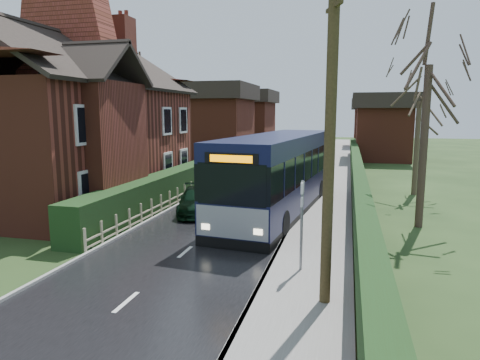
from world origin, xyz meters
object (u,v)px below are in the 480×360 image
(bus, at_px, (278,175))
(car_green, at_px, (197,201))
(car_silver, at_px, (233,180))
(bus_stop_sign, at_px, (302,213))
(brick_house, at_px, (75,119))
(telegraph_pole, at_px, (329,151))

(bus, relative_size, car_green, 3.04)
(car_silver, xyz_separation_m, bus_stop_sign, (5.50, -12.80, 1.19))
(brick_house, bearing_deg, bus_stop_sign, -31.41)
(bus, bearing_deg, car_silver, 130.51)
(bus, distance_m, bus_stop_sign, 7.73)
(car_green, bearing_deg, car_silver, 72.17)
(telegraph_pole, bearing_deg, bus, 85.52)
(car_green, bearing_deg, bus_stop_sign, -66.46)
(car_silver, height_order, car_green, car_silver)
(car_silver, xyz_separation_m, car_green, (-0.10, -6.23, -0.05))
(bus, relative_size, telegraph_pole, 1.64)
(bus_stop_sign, bearing_deg, brick_house, 148.62)
(brick_house, relative_size, bus_stop_sign, 5.26)
(brick_house, height_order, bus_stop_sign, brick_house)
(car_silver, xyz_separation_m, telegraph_pole, (6.30, -14.80, 3.16))
(brick_house, bearing_deg, bus, -1.47)
(telegraph_pole, bearing_deg, brick_house, 123.90)
(brick_house, relative_size, car_green, 3.61)
(brick_house, height_order, telegraph_pole, brick_house)
(car_silver, relative_size, car_green, 0.92)
(car_silver, distance_m, car_green, 6.23)
(bus, bearing_deg, telegraph_pole, -68.04)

